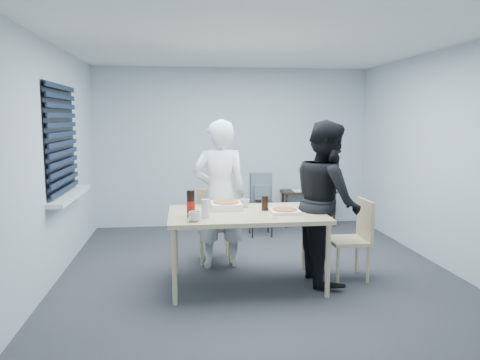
{
  "coord_description": "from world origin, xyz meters",
  "views": [
    {
      "loc": [
        -0.85,
        -5.21,
        1.79
      ],
      "look_at": [
        -0.19,
        0.1,
        1.08
      ],
      "focal_mm": 35.0,
      "sensor_mm": 36.0,
      "label": 1
    }
  ],
  "objects": [
    {
      "name": "room",
      "position": [
        -2.2,
        0.4,
        1.44
      ],
      "size": [
        5.0,
        5.0,
        5.0
      ],
      "color": "#2D2C31",
      "rests_on": "ground"
    },
    {
      "name": "dining_table",
      "position": [
        -0.18,
        -0.39,
        0.74
      ],
      "size": [
        1.63,
        1.03,
        0.8
      ],
      "color": "#D5B88C",
      "rests_on": "ground"
    },
    {
      "name": "chair_far",
      "position": [
        -0.46,
        0.59,
        0.51
      ],
      "size": [
        0.42,
        0.42,
        0.89
      ],
      "color": "#D5B88C",
      "rests_on": "ground"
    },
    {
      "name": "chair_right",
      "position": [
        1.06,
        -0.33,
        0.51
      ],
      "size": [
        0.42,
        0.42,
        0.89
      ],
      "color": "#D5B88C",
      "rests_on": "ground"
    },
    {
      "name": "person_white",
      "position": [
        -0.41,
        0.28,
        0.89
      ],
      "size": [
        0.65,
        0.42,
        1.77
      ],
      "primitive_type": "imported",
      "rotation": [
        0.0,
        0.0,
        3.14
      ],
      "color": "white",
      "rests_on": "ground"
    },
    {
      "name": "person_black",
      "position": [
        0.71,
        -0.34,
        0.89
      ],
      "size": [
        0.47,
        0.86,
        1.77
      ],
      "primitive_type": "imported",
      "rotation": [
        0.0,
        0.0,
        1.57
      ],
      "color": "black",
      "rests_on": "ground"
    },
    {
      "name": "side_table",
      "position": [
        1.23,
        2.28,
        0.51
      ],
      "size": [
        0.88,
        0.39,
        0.59
      ],
      "color": "#311E16",
      "rests_on": "ground"
    },
    {
      "name": "stool",
      "position": [
        0.33,
        1.69,
        0.41
      ],
      "size": [
        0.37,
        0.37,
        0.52
      ],
      "color": "black",
      "rests_on": "ground"
    },
    {
      "name": "backpack",
      "position": [
        0.33,
        1.68,
        0.74
      ],
      "size": [
        0.32,
        0.23,
        0.45
      ],
      "rotation": [
        0.0,
        0.0,
        -0.18
      ],
      "color": "slate",
      "rests_on": "stool"
    },
    {
      "name": "pizza_box_a",
      "position": [
        -0.38,
        -0.18,
        0.84
      ],
      "size": [
        0.33,
        0.33,
        0.08
      ],
      "rotation": [
        0.0,
        0.0,
        0.15
      ],
      "color": "white",
      "rests_on": "dining_table"
    },
    {
      "name": "pizza_box_b",
      "position": [
        0.21,
        -0.47,
        0.82
      ],
      "size": [
        0.3,
        0.3,
        0.04
      ],
      "rotation": [
        0.0,
        0.0,
        -0.0
      ],
      "color": "white",
      "rests_on": "dining_table"
    },
    {
      "name": "mug_a",
      "position": [
        -0.74,
        -0.76,
        0.84
      ],
      "size": [
        0.17,
        0.17,
        0.1
      ],
      "primitive_type": "imported",
      "rotation": [
        0.0,
        0.0,
        0.52
      ],
      "color": "silver",
      "rests_on": "dining_table"
    },
    {
      "name": "mug_b",
      "position": [
        -0.16,
        -0.1,
        0.84
      ],
      "size": [
        0.1,
        0.1,
        0.09
      ],
      "primitive_type": "imported",
      "color": "silver",
      "rests_on": "dining_table"
    },
    {
      "name": "cola_glass",
      "position": [
        0.03,
        -0.31,
        0.88
      ],
      "size": [
        0.08,
        0.08,
        0.16
      ],
      "primitive_type": "cylinder",
      "rotation": [
        0.0,
        0.0,
        -0.13
      ],
      "color": "black",
      "rests_on": "dining_table"
    },
    {
      "name": "soda_bottle",
      "position": [
        -0.77,
        -0.55,
        0.93
      ],
      "size": [
        0.09,
        0.09,
        0.27
      ],
      "rotation": [
        0.0,
        0.0,
        -0.25
      ],
      "color": "black",
      "rests_on": "dining_table"
    },
    {
      "name": "plastic_cups",
      "position": [
        -0.63,
        -0.61,
        0.89
      ],
      "size": [
        0.09,
        0.09,
        0.19
      ],
      "primitive_type": "cylinder",
      "rotation": [
        0.0,
        0.0,
        0.21
      ],
      "color": "silver",
      "rests_on": "dining_table"
    },
    {
      "name": "rubber_band",
      "position": [
        0.06,
        -0.72,
        0.8
      ],
      "size": [
        0.07,
        0.07,
        0.0
      ],
      "primitive_type": "torus",
      "rotation": [
        0.0,
        0.0,
        -0.42
      ],
      "color": "red",
      "rests_on": "dining_table"
    },
    {
      "name": "papers",
      "position": [
        1.08,
        2.26,
        0.59
      ],
      "size": [
        0.28,
        0.35,
        0.01
      ],
      "primitive_type": "cube",
      "rotation": [
        0.0,
        0.0,
        -0.14
      ],
      "color": "white",
      "rests_on": "side_table"
    },
    {
      "name": "black_box",
      "position": [
        1.45,
        2.3,
        0.62
      ],
      "size": [
        0.18,
        0.15,
        0.07
      ],
      "primitive_type": "cube",
      "rotation": [
        0.0,
        0.0,
        -0.28
      ],
      "color": "black",
      "rests_on": "side_table"
    }
  ]
}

